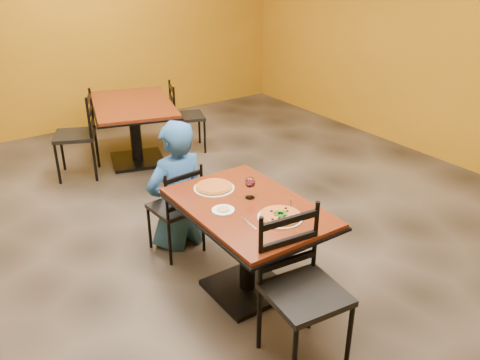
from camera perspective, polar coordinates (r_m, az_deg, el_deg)
floor at (r=4.29m, az=-3.07°, el=-9.12°), size 7.00×8.00×0.01m
wall_back at (r=7.33m, az=-20.76°, el=16.54°), size 7.00×0.01×3.00m
table_main at (r=3.63m, az=0.90°, el=-5.56°), size 0.83×1.23×0.75m
table_second at (r=6.10m, az=-12.07°, el=6.99°), size 1.25×1.56×0.75m
chair_main_near at (r=3.13m, az=7.52°, el=-12.95°), size 0.49×0.49×0.99m
chair_main_far at (r=4.24m, az=-7.48°, el=-3.18°), size 0.40×0.40×0.82m
chair_second_left at (r=5.90m, az=-18.43°, el=4.84°), size 0.58×0.58×0.97m
chair_second_right at (r=6.42m, az=-6.05°, el=7.24°), size 0.51×0.51×0.89m
diner at (r=4.30m, az=-7.36°, el=-0.40°), size 0.60×0.42×1.14m
plate_main at (r=3.38m, az=4.65°, el=-4.31°), size 0.31×0.31×0.01m
pizza_main at (r=3.37m, az=4.66°, el=-4.07°), size 0.28×0.28×0.02m
plate_far at (r=3.77m, az=-2.99°, el=-0.96°), size 0.31×0.31×0.01m
pizza_far at (r=3.76m, az=-3.00°, el=-0.75°), size 0.28×0.28×0.02m
side_plate at (r=3.46m, az=-1.95°, el=-3.49°), size 0.16×0.16×0.01m
dip at (r=3.46m, az=-1.95°, el=-3.36°), size 0.09×0.09×0.01m
wine_glass at (r=3.59m, az=1.17°, el=-0.79°), size 0.08×0.08×0.18m
fork at (r=3.31m, az=1.03°, el=-4.98°), size 0.03×0.19×0.00m
knife at (r=3.53m, az=5.89°, el=-3.04°), size 0.14×0.17×0.00m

